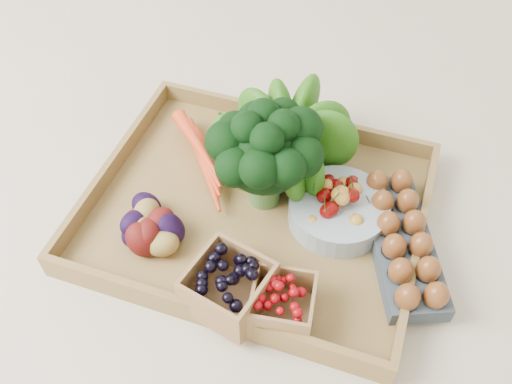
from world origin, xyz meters
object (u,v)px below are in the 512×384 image
(broccoli, at_px, (265,171))
(cherry_bowl, at_px, (338,211))
(egg_carton, at_px, (401,244))
(tray, at_px, (256,212))

(broccoli, xyz_separation_m, cherry_bowl, (0.13, -0.00, -0.05))
(broccoli, distance_m, cherry_bowl, 0.14)
(cherry_bowl, height_order, egg_carton, cherry_bowl)
(cherry_bowl, bearing_deg, broccoli, 178.82)
(tray, xyz_separation_m, egg_carton, (0.25, -0.00, 0.02))
(broccoli, relative_size, cherry_bowl, 1.09)
(tray, relative_size, cherry_bowl, 3.33)
(broccoli, relative_size, egg_carton, 0.69)
(cherry_bowl, bearing_deg, tray, -169.46)
(tray, distance_m, broccoli, 0.08)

